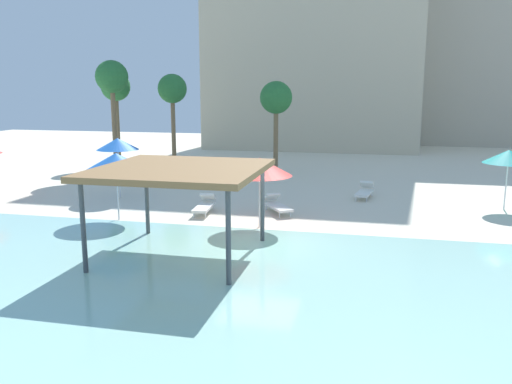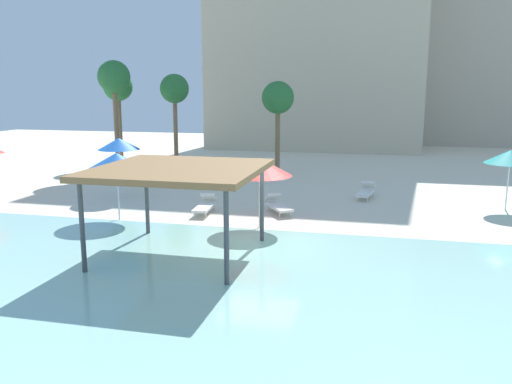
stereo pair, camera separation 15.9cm
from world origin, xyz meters
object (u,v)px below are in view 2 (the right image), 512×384
at_px(beach_umbrella_red_2, 260,167).
at_px(palm_tree_0, 278,99).
at_px(shade_pavilion, 179,172).
at_px(lounge_chair_1, 277,205).
at_px(beach_umbrella_blue_4, 119,144).
at_px(beach_umbrella_blue_1, 117,162).
at_px(lounge_chair_0, 205,205).
at_px(palm_tree_3, 174,91).
at_px(palm_tree_2, 118,89).
at_px(lounge_chair_2, 366,191).
at_px(beach_umbrella_teal_3, 510,157).
at_px(palm_tree_1, 114,80).

distance_m(beach_umbrella_red_2, palm_tree_0, 12.62).
bearing_deg(shade_pavilion, lounge_chair_1, 74.68).
bearing_deg(beach_umbrella_blue_4, palm_tree_0, 55.85).
bearing_deg(beach_umbrella_blue_1, palm_tree_0, 72.97).
bearing_deg(beach_umbrella_blue_4, lounge_chair_0, -23.09).
relative_size(beach_umbrella_blue_1, palm_tree_3, 0.44).
relative_size(beach_umbrella_red_2, palm_tree_0, 0.47).
distance_m(beach_umbrella_red_2, palm_tree_2, 18.86).
bearing_deg(palm_tree_0, beach_umbrella_red_2, -81.91).
bearing_deg(shade_pavilion, beach_umbrella_red_2, 68.39).
height_order(lounge_chair_2, palm_tree_2, palm_tree_2).
bearing_deg(beach_umbrella_blue_4, beach_umbrella_blue_1, -63.51).
bearing_deg(beach_umbrella_teal_3, palm_tree_3, 153.11).
bearing_deg(beach_umbrella_blue_4, palm_tree_1, 118.71).
xyz_separation_m(beach_umbrella_blue_1, palm_tree_2, (-7.11, 13.87, 2.72)).
relative_size(lounge_chair_2, palm_tree_2, 0.32).
relative_size(lounge_chair_0, palm_tree_3, 0.33).
bearing_deg(palm_tree_2, palm_tree_3, 12.54).
bearing_deg(palm_tree_0, beach_umbrella_blue_4, -124.15).
xyz_separation_m(beach_umbrella_teal_3, lounge_chair_2, (-5.81, 1.09, -1.91)).
bearing_deg(beach_umbrella_teal_3, lounge_chair_0, -164.37).
height_order(palm_tree_0, palm_tree_1, palm_tree_1).
xyz_separation_m(palm_tree_0, palm_tree_2, (-10.93, 1.37, 0.61)).
xyz_separation_m(beach_umbrella_blue_4, palm_tree_1, (-3.60, 6.57, 3.01)).
xyz_separation_m(beach_umbrella_blue_4, palm_tree_2, (-5.14, 9.92, 2.49)).
xyz_separation_m(beach_umbrella_blue_1, beach_umbrella_red_2, (5.58, 0.18, -0.03)).
relative_size(lounge_chair_1, palm_tree_2, 0.32).
bearing_deg(lounge_chair_2, lounge_chair_0, -46.20).
relative_size(lounge_chair_1, lounge_chair_2, 0.98).
relative_size(beach_umbrella_red_2, palm_tree_1, 0.39).
height_order(beach_umbrella_red_2, lounge_chair_1, beach_umbrella_red_2).
distance_m(beach_umbrella_blue_4, palm_tree_1, 8.07).
relative_size(beach_umbrella_red_2, lounge_chair_1, 1.34).
relative_size(lounge_chair_0, palm_tree_2, 0.32).
relative_size(beach_umbrella_red_2, lounge_chair_2, 1.31).
height_order(beach_umbrella_blue_1, palm_tree_2, palm_tree_2).
height_order(beach_umbrella_red_2, palm_tree_1, palm_tree_1).
bearing_deg(lounge_chair_2, palm_tree_3, -114.63).
xyz_separation_m(lounge_chair_1, palm_tree_0, (-1.93, 9.90, 4.05)).
height_order(beach_umbrella_teal_3, palm_tree_2, palm_tree_2).
xyz_separation_m(beach_umbrella_teal_3, palm_tree_0, (-11.22, 7.22, 2.14)).
height_order(beach_umbrella_red_2, palm_tree_2, palm_tree_2).
distance_m(palm_tree_1, palm_tree_2, 3.72).
distance_m(beach_umbrella_teal_3, lounge_chair_1, 9.85).
xyz_separation_m(beach_umbrella_red_2, palm_tree_2, (-12.68, 13.68, 2.75)).
height_order(palm_tree_2, palm_tree_3, palm_tree_2).
bearing_deg(beach_umbrella_teal_3, palm_tree_1, 165.73).
bearing_deg(beach_umbrella_blue_1, lounge_chair_2, 34.56).
bearing_deg(beach_umbrella_teal_3, palm_tree_2, 158.80).
height_order(beach_umbrella_blue_4, palm_tree_3, palm_tree_3).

